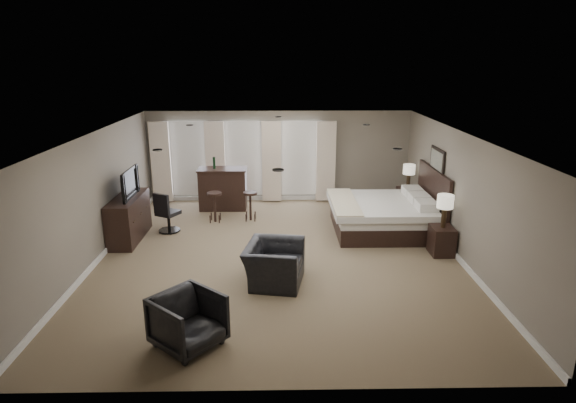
{
  "coord_description": "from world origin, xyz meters",
  "views": [
    {
      "loc": [
        0.02,
        -9.41,
        4.07
      ],
      "look_at": [
        0.2,
        0.4,
        1.1
      ],
      "focal_mm": 30.0,
      "sensor_mm": 36.0,
      "label": 1
    }
  ],
  "objects_px": {
    "nightstand_near": "(442,241)",
    "bar_counter": "(223,189)",
    "bed": "(387,201)",
    "armchair_near": "(274,257)",
    "dresser": "(129,218)",
    "tv": "(126,194)",
    "lamp_near": "(444,211)",
    "desk_chair": "(168,212)",
    "armchair_far": "(188,319)",
    "lamp_far": "(409,177)",
    "bar_stool_right": "(250,206)",
    "nightstand_far": "(407,200)",
    "bar_stool_left": "(215,207)"
  },
  "relations": [
    {
      "from": "lamp_far",
      "to": "tv",
      "type": "xyz_separation_m",
      "value": [
        -6.92,
        -1.87,
        0.09
      ]
    },
    {
      "from": "tv",
      "to": "lamp_far",
      "type": "bearing_deg",
      "value": -74.9
    },
    {
      "from": "bar_stool_right",
      "to": "bar_stool_left",
      "type": "bearing_deg",
      "value": -173.2
    },
    {
      "from": "dresser",
      "to": "desk_chair",
      "type": "height_order",
      "value": "dresser"
    },
    {
      "from": "lamp_near",
      "to": "tv",
      "type": "distance_m",
      "value": 7.0
    },
    {
      "from": "bar_stool_right",
      "to": "lamp_far",
      "type": "bearing_deg",
      "value": 8.09
    },
    {
      "from": "bed",
      "to": "bar_counter",
      "type": "height_order",
      "value": "bed"
    },
    {
      "from": "dresser",
      "to": "tv",
      "type": "bearing_deg",
      "value": 0.0
    },
    {
      "from": "nightstand_near",
      "to": "bar_counter",
      "type": "distance_m",
      "value": 6.0
    },
    {
      "from": "armchair_near",
      "to": "nightstand_near",
      "type": "bearing_deg",
      "value": -59.91
    },
    {
      "from": "bar_stool_left",
      "to": "lamp_far",
      "type": "bearing_deg",
      "value": 7.87
    },
    {
      "from": "bar_counter",
      "to": "desk_chair",
      "type": "distance_m",
      "value": 2.13
    },
    {
      "from": "bed",
      "to": "nightstand_near",
      "type": "height_order",
      "value": "bed"
    },
    {
      "from": "lamp_near",
      "to": "armchair_far",
      "type": "distance_m",
      "value": 5.85
    },
    {
      "from": "bed",
      "to": "bar_counter",
      "type": "bearing_deg",
      "value": 155.75
    },
    {
      "from": "bed",
      "to": "armchair_near",
      "type": "distance_m",
      "value": 3.83
    },
    {
      "from": "nightstand_far",
      "to": "desk_chair",
      "type": "height_order",
      "value": "desk_chair"
    },
    {
      "from": "armchair_near",
      "to": "bar_counter",
      "type": "bearing_deg",
      "value": 27.73
    },
    {
      "from": "bed",
      "to": "desk_chair",
      "type": "bearing_deg",
      "value": 179.51
    },
    {
      "from": "dresser",
      "to": "tv",
      "type": "distance_m",
      "value": 0.58
    },
    {
      "from": "lamp_near",
      "to": "tv",
      "type": "relative_size",
      "value": 0.62
    },
    {
      "from": "bar_stool_right",
      "to": "desk_chair",
      "type": "xyz_separation_m",
      "value": [
        -1.92,
        -0.81,
        0.12
      ]
    },
    {
      "from": "lamp_near",
      "to": "armchair_near",
      "type": "relative_size",
      "value": 0.61
    },
    {
      "from": "dresser",
      "to": "bar_stool_right",
      "type": "relative_size",
      "value": 2.28
    },
    {
      "from": "bed",
      "to": "armchair_far",
      "type": "distance_m",
      "value": 6.17
    },
    {
      "from": "lamp_far",
      "to": "dresser",
      "type": "xyz_separation_m",
      "value": [
        -6.92,
        -1.87,
        -0.49
      ]
    },
    {
      "from": "dresser",
      "to": "bar_stool_left",
      "type": "height_order",
      "value": "dresser"
    },
    {
      "from": "desk_chair",
      "to": "dresser",
      "type": "bearing_deg",
      "value": 59.19
    },
    {
      "from": "bar_stool_right",
      "to": "desk_chair",
      "type": "height_order",
      "value": "desk_chair"
    },
    {
      "from": "bar_counter",
      "to": "bar_stool_right",
      "type": "bearing_deg",
      "value": -51.14
    },
    {
      "from": "nightstand_far",
      "to": "desk_chair",
      "type": "xyz_separation_m",
      "value": [
        -6.12,
        -1.41,
        0.17
      ]
    },
    {
      "from": "bed",
      "to": "lamp_near",
      "type": "xyz_separation_m",
      "value": [
        0.89,
        -1.45,
        0.2
      ]
    },
    {
      "from": "bar_stool_left",
      "to": "desk_chair",
      "type": "xyz_separation_m",
      "value": [
        -1.02,
        -0.7,
        0.11
      ]
    },
    {
      "from": "bed",
      "to": "nightstand_far",
      "type": "height_order",
      "value": "bed"
    },
    {
      "from": "lamp_far",
      "to": "bar_counter",
      "type": "bearing_deg",
      "value": 175.38
    },
    {
      "from": "bed",
      "to": "tv",
      "type": "xyz_separation_m",
      "value": [
        -6.03,
        -0.42,
        0.31
      ]
    },
    {
      "from": "bed",
      "to": "bar_stool_left",
      "type": "bearing_deg",
      "value": 169.96
    },
    {
      "from": "bed",
      "to": "bar_stool_right",
      "type": "xyz_separation_m",
      "value": [
        -3.31,
        0.85,
        -0.39
      ]
    },
    {
      "from": "lamp_near",
      "to": "lamp_far",
      "type": "xyz_separation_m",
      "value": [
        0.0,
        2.9,
        0.03
      ]
    },
    {
      "from": "bar_stool_right",
      "to": "desk_chair",
      "type": "relative_size",
      "value": 0.76
    },
    {
      "from": "tv",
      "to": "bar_counter",
      "type": "distance_m",
      "value": 3.01
    },
    {
      "from": "lamp_far",
      "to": "bar_stool_right",
      "type": "xyz_separation_m",
      "value": [
        -4.2,
        -0.6,
        -0.61
      ]
    },
    {
      "from": "bed",
      "to": "dresser",
      "type": "height_order",
      "value": "bed"
    },
    {
      "from": "lamp_near",
      "to": "lamp_far",
      "type": "distance_m",
      "value": 2.9
    },
    {
      "from": "bed",
      "to": "nightstand_near",
      "type": "xyz_separation_m",
      "value": [
        0.89,
        -1.45,
        -0.46
      ]
    },
    {
      "from": "tv",
      "to": "nightstand_far",
      "type": "bearing_deg",
      "value": -74.9
    },
    {
      "from": "dresser",
      "to": "bar_counter",
      "type": "height_order",
      "value": "bar_counter"
    },
    {
      "from": "dresser",
      "to": "bar_counter",
      "type": "distance_m",
      "value": 2.97
    },
    {
      "from": "lamp_far",
      "to": "bar_stool_left",
      "type": "distance_m",
      "value": 5.18
    },
    {
      "from": "bar_stool_left",
      "to": "desk_chair",
      "type": "height_order",
      "value": "desk_chair"
    }
  ]
}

